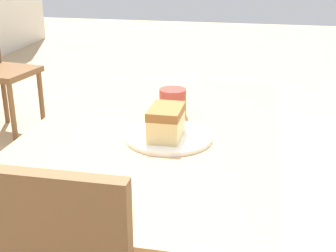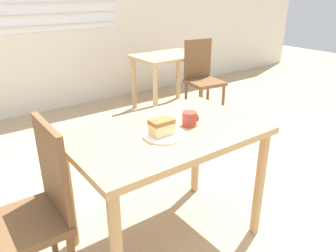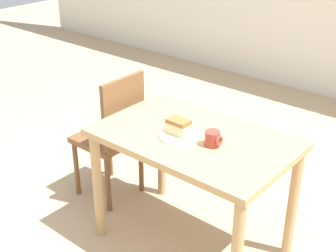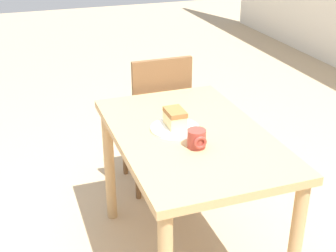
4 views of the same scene
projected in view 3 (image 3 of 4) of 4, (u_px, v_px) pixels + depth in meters
dining_table_near at (194, 154)px, 2.65m from camera, size 1.10×0.70×0.76m
chair_near_window at (114, 133)px, 3.18m from camera, size 0.39×0.39×0.93m
plate at (180, 135)px, 2.59m from camera, size 0.24×0.24×0.01m
cake_slice at (178, 126)px, 2.58m from camera, size 0.13×0.08×0.09m
coffee_mug at (213, 139)px, 2.48m from camera, size 0.09×0.08×0.08m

